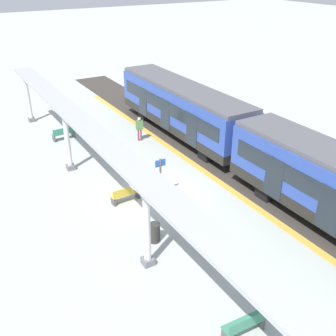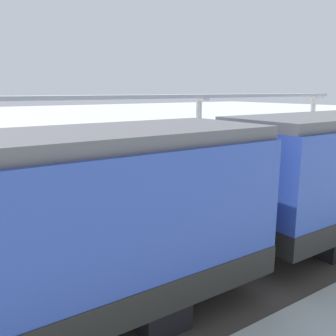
% 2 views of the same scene
% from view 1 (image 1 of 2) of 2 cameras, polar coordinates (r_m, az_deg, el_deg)
% --- Properties ---
extents(ground_plane, '(176.00, 176.00, 0.00)m').
position_cam_1_polar(ground_plane, '(20.93, -1.35, -3.37)').
color(ground_plane, '#A8AFA5').
extents(tactile_edge_strip, '(0.42, 35.03, 0.01)m').
position_cam_1_polar(tactile_edge_strip, '(22.52, 6.08, -1.15)').
color(tactile_edge_strip, gold).
rests_on(tactile_edge_strip, ground).
extents(trackbed, '(3.20, 47.03, 0.01)m').
position_cam_1_polar(trackbed, '(23.54, 9.64, -0.08)').
color(trackbed, '#38332D').
rests_on(trackbed, ground).
extents(train_near_carriage, '(2.65, 12.60, 3.48)m').
position_cam_1_polar(train_near_carriage, '(27.20, 1.99, 8.29)').
color(train_near_carriage, '#2C47A0').
rests_on(train_near_carriage, ground).
extents(canopy_pillar_nearest, '(1.10, 0.44, 3.75)m').
position_cam_1_polar(canopy_pillar_nearest, '(31.28, -19.17, 9.49)').
color(canopy_pillar_nearest, slate).
rests_on(canopy_pillar_nearest, ground).
extents(canopy_pillar_second, '(1.10, 0.44, 3.75)m').
position_cam_1_polar(canopy_pillar_second, '(23.00, -14.05, 4.02)').
color(canopy_pillar_second, slate).
rests_on(canopy_pillar_second, ground).
extents(canopy_pillar_third, '(1.10, 0.44, 3.75)m').
position_cam_1_polar(canopy_pillar_third, '(15.21, -3.00, -7.95)').
color(canopy_pillar_third, slate).
rests_on(canopy_pillar_third, ground).
extents(canopy_beam, '(1.20, 28.14, 0.16)m').
position_cam_1_polar(canopy_beam, '(18.14, -10.18, 4.68)').
color(canopy_beam, '#A8AAB2').
rests_on(canopy_beam, canopy_pillar_nearest).
extents(bench_near_end, '(1.52, 0.51, 0.86)m').
position_cam_1_polar(bench_near_end, '(13.86, 10.86, -20.87)').
color(bench_near_end, '#397E62').
rests_on(bench_near_end, ground).
extents(bench_mid_platform, '(1.51, 0.49, 0.86)m').
position_cam_1_polar(bench_mid_platform, '(19.98, -5.93, -3.66)').
color(bench_mid_platform, gold).
rests_on(bench_mid_platform, ground).
extents(bench_far_end, '(1.52, 0.52, 0.86)m').
position_cam_1_polar(bench_far_end, '(27.76, -14.50, 4.75)').
color(bench_far_end, '#347E65').
rests_on(bench_far_end, ground).
extents(trash_bin, '(0.48, 0.48, 0.86)m').
position_cam_1_polar(trash_bin, '(17.26, -1.92, -9.10)').
color(trash_bin, '#2E2D2B').
rests_on(trash_bin, ground).
extents(platform_info_sign, '(0.56, 0.10, 2.20)m').
position_cam_1_polar(platform_info_sign, '(19.77, -1.07, -0.91)').
color(platform_info_sign, '#4C4C51').
rests_on(platform_info_sign, ground).
extents(passenger_waiting_near_edge, '(0.51, 0.38, 1.62)m').
position_cam_1_polar(passenger_waiting_near_edge, '(26.59, -4.05, 5.91)').
color(passenger_waiting_near_edge, brown).
rests_on(passenger_waiting_near_edge, ground).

